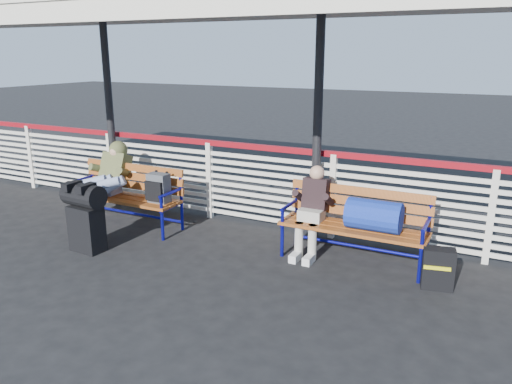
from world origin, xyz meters
The scene contains 9 objects.
ground centered at (0.00, 0.00, 0.00)m, with size 60.00×60.00×0.00m, color black.
fence centered at (0.00, 1.90, 0.66)m, with size 12.08×0.08×1.24m.
canopy centered at (0.00, 0.87, 3.04)m, with size 12.60×3.60×3.16m.
luggage_stack centered at (-0.71, -0.01, 0.50)m, with size 0.57×0.35×0.92m.
bench_left centered at (-0.74, 1.03, 0.58)m, with size 1.80×0.56×0.92m.
bench_right centered at (2.65, 1.22, 0.61)m, with size 1.80×0.56×0.92m.
traveler_man centered at (-1.05, 0.68, 0.74)m, with size 0.93×1.63×0.77m.
companion_person centered at (1.95, 1.22, 0.60)m, with size 0.32×0.66×1.15m.
suitcase_side centered at (3.55, 0.92, 0.23)m, with size 0.37×0.27×0.47m.
Camera 1 is at (4.05, -4.49, 2.53)m, focal length 35.00 mm.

